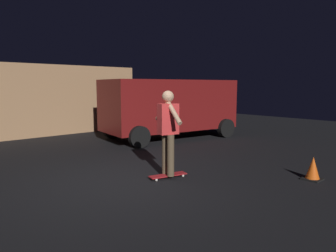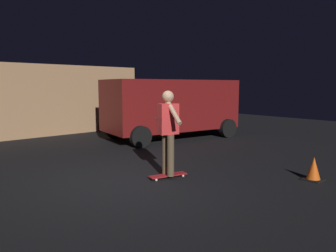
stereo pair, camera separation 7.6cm
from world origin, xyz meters
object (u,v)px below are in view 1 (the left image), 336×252
(parked_van, at_px, (170,105))
(skateboard_ridden, at_px, (168,175))
(skater, at_px, (168,127))
(traffic_cone, at_px, (313,169))

(parked_van, distance_m, skateboard_ridden, 5.00)
(skateboard_ridden, bearing_deg, parked_van, 47.31)
(skater, distance_m, traffic_cone, 2.96)
(traffic_cone, bearing_deg, skater, 135.80)
(skateboard_ridden, distance_m, skater, 0.98)
(skater, bearing_deg, traffic_cone, -44.20)
(parked_van, height_order, skater, parked_van)
(parked_van, xyz_separation_m, traffic_cone, (-1.27, -5.56, -0.95))
(parked_van, distance_m, traffic_cone, 5.78)
(skateboard_ridden, bearing_deg, traffic_cone, -44.20)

